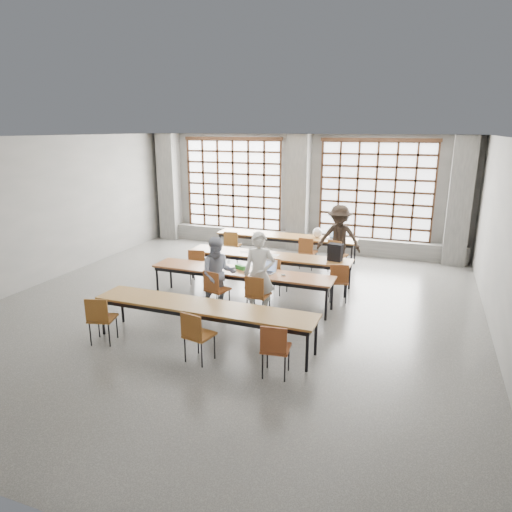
% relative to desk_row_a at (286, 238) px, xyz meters
% --- Properties ---
extents(floor, '(11.00, 11.00, 0.00)m').
position_rel_desk_row_a_xyz_m(floor, '(-0.01, -3.91, -0.66)').
color(floor, '#4A4A48').
rests_on(floor, ground).
extents(ceiling, '(11.00, 11.00, 0.00)m').
position_rel_desk_row_a_xyz_m(ceiling, '(-0.01, -3.91, 2.84)').
color(ceiling, silver).
rests_on(ceiling, floor).
extents(wall_back, '(10.00, 0.00, 10.00)m').
position_rel_desk_row_a_xyz_m(wall_back, '(-0.01, 1.59, 1.09)').
color(wall_back, '#61615E').
rests_on(wall_back, floor).
extents(wall_left, '(0.00, 11.00, 11.00)m').
position_rel_desk_row_a_xyz_m(wall_left, '(-5.01, -3.91, 1.09)').
color(wall_left, '#61615E').
rests_on(wall_left, floor).
extents(wall_right, '(0.00, 11.00, 11.00)m').
position_rel_desk_row_a_xyz_m(wall_right, '(4.99, -3.91, 1.09)').
color(wall_right, '#61615E').
rests_on(wall_right, floor).
extents(column_left, '(0.60, 0.55, 3.50)m').
position_rel_desk_row_a_xyz_m(column_left, '(-4.51, 1.31, 1.09)').
color(column_left, '#51514E').
rests_on(column_left, floor).
extents(column_mid, '(0.60, 0.55, 3.50)m').
position_rel_desk_row_a_xyz_m(column_mid, '(-0.01, 1.31, 1.09)').
color(column_mid, '#51514E').
rests_on(column_mid, floor).
extents(column_right, '(0.60, 0.55, 3.50)m').
position_rel_desk_row_a_xyz_m(column_right, '(4.49, 1.31, 1.09)').
color(column_right, '#51514E').
rests_on(column_right, floor).
extents(window_left, '(3.32, 0.12, 3.00)m').
position_rel_desk_row_a_xyz_m(window_left, '(-2.26, 1.51, 1.24)').
color(window_left, white).
rests_on(window_left, wall_back).
extents(window_right, '(3.32, 0.12, 3.00)m').
position_rel_desk_row_a_xyz_m(window_right, '(2.24, 1.51, 1.24)').
color(window_right, white).
rests_on(window_right, wall_back).
extents(sill_ledge, '(9.80, 0.35, 0.50)m').
position_rel_desk_row_a_xyz_m(sill_ledge, '(-0.01, 1.39, -0.41)').
color(sill_ledge, '#51514E').
rests_on(sill_ledge, floor).
extents(desk_row_a, '(4.00, 0.70, 0.73)m').
position_rel_desk_row_a_xyz_m(desk_row_a, '(0.00, 0.00, 0.00)').
color(desk_row_a, brown).
rests_on(desk_row_a, floor).
extents(desk_row_b, '(4.00, 0.70, 0.73)m').
position_rel_desk_row_a_xyz_m(desk_row_b, '(0.21, -2.10, 0.00)').
color(desk_row_b, brown).
rests_on(desk_row_b, floor).
extents(desk_row_c, '(4.00, 0.70, 0.73)m').
position_rel_desk_row_a_xyz_m(desk_row_c, '(0.08, -3.51, 0.00)').
color(desk_row_c, brown).
rests_on(desk_row_c, floor).
extents(desk_row_d, '(4.00, 0.70, 0.73)m').
position_rel_desk_row_a_xyz_m(desk_row_d, '(0.22, -5.57, 0.00)').
color(desk_row_d, brown).
rests_on(desk_row_d, floor).
extents(chair_back_left, '(0.47, 0.47, 0.88)m').
position_rel_desk_row_a_xyz_m(chair_back_left, '(-1.39, -0.63, -0.13)').
color(chair_back_left, brown).
rests_on(chair_back_left, floor).
extents(chair_back_mid, '(0.46, 0.46, 0.88)m').
position_rel_desk_row_a_xyz_m(chair_back_mid, '(0.79, -0.63, -0.13)').
color(chair_back_mid, brown).
rests_on(chair_back_mid, floor).
extents(chair_back_right, '(0.53, 0.53, 0.88)m').
position_rel_desk_row_a_xyz_m(chair_back_right, '(1.58, -0.63, -0.13)').
color(chair_back_right, brown).
rests_on(chair_back_right, floor).
extents(chair_mid_left, '(0.51, 0.51, 0.88)m').
position_rel_desk_row_a_xyz_m(chair_mid_left, '(-1.38, -2.73, -0.13)').
color(chair_mid_left, brown).
rests_on(chair_mid_left, floor).
extents(chair_mid_centre, '(0.50, 0.50, 0.88)m').
position_rel_desk_row_a_xyz_m(chair_mid_centre, '(0.59, -2.73, -0.13)').
color(chair_mid_centre, brown).
rests_on(chair_mid_centre, floor).
extents(chair_mid_right, '(0.52, 0.52, 0.88)m').
position_rel_desk_row_a_xyz_m(chair_mid_right, '(2.03, -2.73, -0.13)').
color(chair_mid_right, brown).
rests_on(chair_mid_right, floor).
extents(chair_front_left, '(0.51, 0.52, 0.88)m').
position_rel_desk_row_a_xyz_m(chair_front_left, '(-0.24, -4.14, -0.13)').
color(chair_front_left, brown).
rests_on(chair_front_left, floor).
extents(chair_front_right, '(0.45, 0.45, 0.88)m').
position_rel_desk_row_a_xyz_m(chair_front_right, '(0.67, -4.14, -0.13)').
color(chair_front_right, brown).
rests_on(chair_front_right, floor).
extents(chair_near_left, '(0.51, 0.52, 0.88)m').
position_rel_desk_row_a_xyz_m(chair_near_left, '(-1.46, -6.20, -0.13)').
color(chair_near_left, brown).
rests_on(chair_near_left, floor).
extents(chair_near_mid, '(0.49, 0.49, 0.88)m').
position_rel_desk_row_a_xyz_m(chair_near_mid, '(0.41, -6.20, -0.13)').
color(chair_near_mid, brown).
rests_on(chair_near_mid, floor).
extents(chair_near_right, '(0.47, 0.47, 0.88)m').
position_rel_desk_row_a_xyz_m(chair_near_right, '(1.73, -6.20, -0.13)').
color(chair_near_right, maroon).
rests_on(chair_near_right, floor).
extents(student_male, '(0.71, 0.55, 1.73)m').
position_rel_desk_row_a_xyz_m(student_male, '(0.68, -4.01, 0.20)').
color(student_male, silver).
rests_on(student_male, floor).
extents(student_female, '(0.94, 0.86, 1.54)m').
position_rel_desk_row_a_xyz_m(student_female, '(-0.22, -4.01, 0.11)').
color(student_female, '#19244C').
rests_on(student_female, floor).
extents(student_back, '(1.15, 0.67, 1.77)m').
position_rel_desk_row_a_xyz_m(student_back, '(1.60, -0.50, 0.22)').
color(student_back, black).
rests_on(student_back, floor).
extents(laptop_front, '(0.41, 0.36, 0.26)m').
position_rel_desk_row_a_xyz_m(laptop_front, '(0.64, -3.40, 0.13)').
color(laptop_front, silver).
rests_on(laptop_front, desk_row_c).
extents(laptop_back, '(0.43, 0.39, 0.26)m').
position_rel_desk_row_a_xyz_m(laptop_back, '(1.37, 0.11, 0.13)').
color(laptop_back, '#AEAFB3').
rests_on(laptop_back, desk_row_a).
extents(mouse, '(0.11, 0.09, 0.04)m').
position_rel_desk_row_a_xyz_m(mouse, '(1.03, -3.53, 0.08)').
color(mouse, silver).
rests_on(mouse, desk_row_c).
extents(green_box, '(0.26, 0.18, 0.09)m').
position_rel_desk_row_a_xyz_m(green_box, '(0.03, -3.43, 0.11)').
color(green_box, '#297D2C').
rests_on(green_box, desk_row_c).
extents(phone, '(0.13, 0.06, 0.01)m').
position_rel_desk_row_a_xyz_m(phone, '(0.26, -3.61, 0.07)').
color(phone, black).
rests_on(phone, desk_row_c).
extents(paper_sheet_a, '(0.36, 0.32, 0.00)m').
position_rel_desk_row_a_xyz_m(paper_sheet_a, '(-0.39, -2.05, 0.07)').
color(paper_sheet_a, white).
rests_on(paper_sheet_a, desk_row_b).
extents(paper_sheet_b, '(0.32, 0.24, 0.00)m').
position_rel_desk_row_a_xyz_m(paper_sheet_b, '(-0.09, -2.15, 0.07)').
color(paper_sheet_b, white).
rests_on(paper_sheet_b, desk_row_b).
extents(paper_sheet_c, '(0.32, 0.25, 0.00)m').
position_rel_desk_row_a_xyz_m(paper_sheet_c, '(0.31, -2.10, 0.07)').
color(paper_sheet_c, white).
rests_on(paper_sheet_c, desk_row_b).
extents(backpack, '(0.35, 0.25, 0.40)m').
position_rel_desk_row_a_xyz_m(backpack, '(1.81, -2.05, 0.27)').
color(backpack, black).
rests_on(backpack, desk_row_b).
extents(plastic_bag, '(0.30, 0.26, 0.29)m').
position_rel_desk_row_a_xyz_m(plastic_bag, '(0.90, 0.05, 0.21)').
color(plastic_bag, white).
rests_on(plastic_bag, desk_row_a).
extents(red_pouch, '(0.22, 0.14, 0.06)m').
position_rel_desk_row_a_xyz_m(red_pouch, '(-1.48, -6.12, -0.16)').
color(red_pouch, maroon).
rests_on(red_pouch, chair_near_left).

